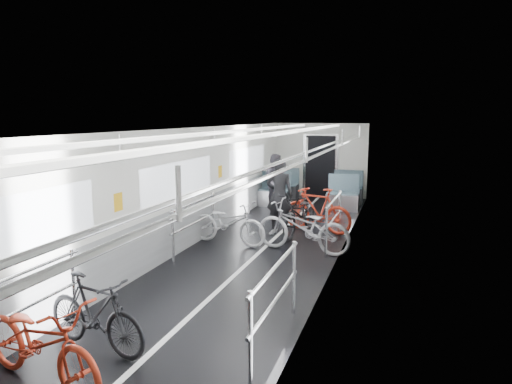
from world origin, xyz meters
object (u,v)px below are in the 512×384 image
bike_left_near (41,342)px  person_seated (274,180)px  bike_right_mid (303,227)px  person_standing (280,195)px  bike_right_far (317,210)px  bike_left_mid (95,313)px  bike_left_far (228,223)px  bike_aisle (301,214)px

bike_left_near → person_seated: (-0.31, 9.41, 0.31)m
bike_right_mid → person_standing: (-0.86, 1.43, 0.34)m
bike_left_near → person_standing: person_standing is taller
bike_right_far → person_standing: size_ratio=1.01×
bike_left_near → bike_left_mid: (0.06, 0.75, -0.02)m
bike_left_near → bike_left_far: bike_left_near is taller
bike_right_mid → person_seated: size_ratio=1.23×
bike_left_mid → person_standing: size_ratio=0.88×
bike_aisle → person_standing: (-0.52, 0.10, 0.38)m
bike_aisle → person_seated: bearing=126.0°
bike_right_far → person_seated: (-1.75, 2.56, 0.26)m
bike_right_far → person_standing: (-0.84, -0.21, 0.33)m
bike_left_mid → bike_aisle: bearing=1.0°
bike_aisle → person_standing: bearing=178.7°
bike_right_far → bike_aisle: size_ratio=0.96×
bike_left_mid → bike_left_far: bearing=13.7°
bike_left_near → bike_aisle: bearing=3.9°
bike_right_mid → bike_left_near: bearing=-7.0°
bike_left_near → person_standing: (0.61, 6.63, 0.38)m
bike_right_far → bike_left_mid: bearing=4.6°
bike_left_mid → bike_right_mid: bike_right_mid is taller
bike_left_mid → bike_right_mid: size_ratio=0.77×
bike_right_far → person_seated: size_ratio=1.10×
bike_left_near → bike_right_far: bearing=1.8°
bike_right_mid → bike_right_far: bike_right_far is taller
bike_left_far → bike_aisle: bearing=-34.8°
bike_right_far → bike_aisle: (-0.31, -0.31, -0.05)m
bike_left_near → bike_left_mid: bearing=9.3°
bike_left_far → person_seated: person_seated is taller
bike_right_mid → person_standing: bearing=-140.5°
bike_right_mid → person_seated: 4.57m
bike_left_far → person_standing: size_ratio=1.02×
bike_left_far → bike_right_mid: bearing=-82.9°
person_standing → bike_left_near: bearing=79.3°
bike_left_mid → person_seated: 8.67m
bike_left_near → bike_right_mid: 5.40m
bike_right_mid → bike_aisle: bike_right_mid is taller
bike_left_near → person_seated: size_ratio=1.13×
bike_left_mid → bike_left_near: bearing=-172.9°
bike_aisle → bike_left_near: bearing=-90.3°
bike_left_mid → person_seated: (-0.37, 8.66, 0.33)m
bike_right_far → bike_aisle: 0.44m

